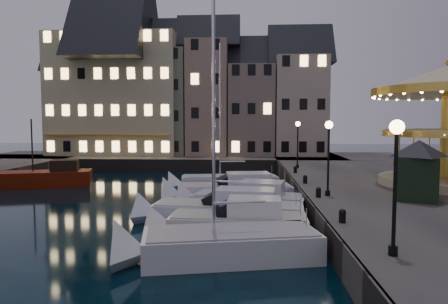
# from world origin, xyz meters

# --- Properties ---
(ground) EXTENTS (160.00, 160.00, 0.00)m
(ground) POSITION_xyz_m (0.00, 0.00, 0.00)
(ground) COLOR black
(ground) RESTS_ON ground
(quay_east) EXTENTS (16.00, 56.00, 1.30)m
(quay_east) POSITION_xyz_m (14.00, 6.00, 0.65)
(quay_east) COLOR #474442
(quay_east) RESTS_ON ground
(quay_north) EXTENTS (44.00, 12.00, 1.30)m
(quay_north) POSITION_xyz_m (-8.00, 28.00, 0.65)
(quay_north) COLOR #474442
(quay_north) RESTS_ON ground
(quaywall_e) EXTENTS (0.15, 44.00, 1.30)m
(quaywall_e) POSITION_xyz_m (6.00, 6.00, 0.65)
(quaywall_e) COLOR #47423A
(quaywall_e) RESTS_ON ground
(quaywall_n) EXTENTS (48.00, 0.15, 1.30)m
(quaywall_n) POSITION_xyz_m (-6.00, 22.00, 0.65)
(quaywall_n) COLOR #47423A
(quaywall_n) RESTS_ON ground
(streetlamp_a) EXTENTS (0.44, 0.44, 4.17)m
(streetlamp_a) POSITION_xyz_m (7.20, -9.00, 4.02)
(streetlamp_a) COLOR black
(streetlamp_a) RESTS_ON quay_east
(streetlamp_b) EXTENTS (0.44, 0.44, 4.17)m
(streetlamp_b) POSITION_xyz_m (7.20, 1.00, 4.02)
(streetlamp_b) COLOR black
(streetlamp_b) RESTS_ON quay_east
(streetlamp_c) EXTENTS (0.44, 0.44, 4.17)m
(streetlamp_c) POSITION_xyz_m (7.20, 14.50, 4.02)
(streetlamp_c) COLOR black
(streetlamp_c) RESTS_ON quay_east
(bollard_a) EXTENTS (0.30, 0.30, 0.57)m
(bollard_a) POSITION_xyz_m (6.60, -5.00, 1.60)
(bollard_a) COLOR black
(bollard_a) RESTS_ON quay_east
(bollard_b) EXTENTS (0.30, 0.30, 0.57)m
(bollard_b) POSITION_xyz_m (6.60, 0.50, 1.60)
(bollard_b) COLOR black
(bollard_b) RESTS_ON quay_east
(bollard_c) EXTENTS (0.30, 0.30, 0.57)m
(bollard_c) POSITION_xyz_m (6.60, 5.50, 1.60)
(bollard_c) COLOR black
(bollard_c) RESTS_ON quay_east
(bollard_d) EXTENTS (0.30, 0.30, 0.57)m
(bollard_d) POSITION_xyz_m (6.60, 11.00, 1.60)
(bollard_d) COLOR black
(bollard_d) RESTS_ON quay_east
(townhouse_na) EXTENTS (5.50, 8.00, 12.80)m
(townhouse_na) POSITION_xyz_m (-19.50, 30.00, 7.78)
(townhouse_na) COLOR tan
(townhouse_na) RESTS_ON quay_north
(townhouse_nb) EXTENTS (6.16, 8.00, 13.80)m
(townhouse_nb) POSITION_xyz_m (-14.05, 30.00, 8.28)
(townhouse_nb) COLOR gray
(townhouse_nb) RESTS_ON quay_north
(townhouse_nc) EXTENTS (6.82, 8.00, 14.80)m
(townhouse_nc) POSITION_xyz_m (-8.00, 30.00, 8.78)
(townhouse_nc) COLOR slate
(townhouse_nc) RESTS_ON quay_north
(townhouse_nd) EXTENTS (5.50, 8.00, 15.80)m
(townhouse_nd) POSITION_xyz_m (-2.25, 30.00, 9.28)
(townhouse_nd) COLOR gray
(townhouse_nd) RESTS_ON quay_north
(townhouse_ne) EXTENTS (6.16, 8.00, 12.80)m
(townhouse_ne) POSITION_xyz_m (3.20, 30.00, 7.78)
(townhouse_ne) COLOR gray
(townhouse_ne) RESTS_ON quay_north
(townhouse_nf) EXTENTS (6.82, 8.00, 13.80)m
(townhouse_nf) POSITION_xyz_m (9.25, 30.00, 8.28)
(townhouse_nf) COLOR #B2A28F
(townhouse_nf) RESTS_ON quay_north
(hotel_corner) EXTENTS (17.60, 9.00, 16.80)m
(hotel_corner) POSITION_xyz_m (-14.00, 30.00, 9.78)
(hotel_corner) COLOR beige
(hotel_corner) RESTS_ON quay_north
(motorboat_a) EXTENTS (8.00, 4.04, 13.26)m
(motorboat_a) POSITION_xyz_m (1.52, -6.04, 0.54)
(motorboat_a) COLOR silver
(motorboat_a) RESTS_ON ground
(motorboat_b) EXTENTS (7.37, 2.42, 2.15)m
(motorboat_b) POSITION_xyz_m (1.88, -3.20, 0.64)
(motorboat_b) COLOR silver
(motorboat_b) RESTS_ON ground
(motorboat_c) EXTENTS (8.93, 3.14, 11.81)m
(motorboat_c) POSITION_xyz_m (1.30, -0.63, 0.68)
(motorboat_c) COLOR silver
(motorboat_c) RESTS_ON ground
(motorboat_d) EXTENTS (7.69, 3.98, 2.15)m
(motorboat_d) POSITION_xyz_m (2.40, 2.17, 0.64)
(motorboat_d) COLOR silver
(motorboat_d) RESTS_ON ground
(motorboat_e) EXTENTS (8.81, 3.55, 2.15)m
(motorboat_e) POSITION_xyz_m (1.47, 5.63, 0.64)
(motorboat_e) COLOR silver
(motorboat_e) RESTS_ON ground
(motorboat_f) EXTENTS (8.72, 3.34, 11.52)m
(motorboat_f) POSITION_xyz_m (0.74, 10.17, 0.53)
(motorboat_f) COLOR silver
(motorboat_f) RESTS_ON ground
(red_fishing_boat) EXTENTS (7.64, 4.41, 5.87)m
(red_fishing_boat) POSITION_xyz_m (-14.00, 11.07, 0.69)
(red_fishing_boat) COLOR #601403
(red_fishing_boat) RESTS_ON ground
(carousel) EXTENTS (9.34, 9.34, 8.17)m
(carousel) POSITION_xyz_m (15.54, 5.18, 6.68)
(carousel) COLOR #C1B088
(carousel) RESTS_ON quay_east
(ticket_kiosk) EXTENTS (3.08, 3.08, 3.61)m
(ticket_kiosk) POSITION_xyz_m (11.64, -0.04, 3.44)
(ticket_kiosk) COLOR black
(ticket_kiosk) RESTS_ON quay_east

